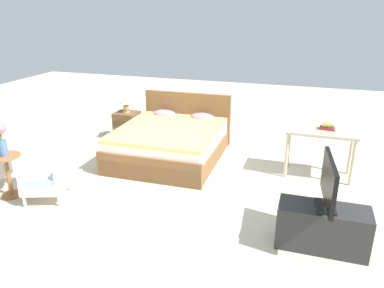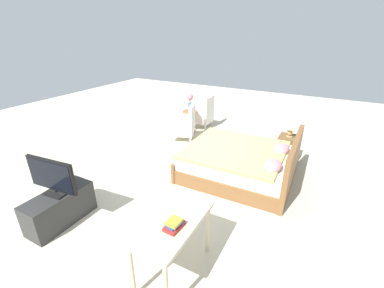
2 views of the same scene
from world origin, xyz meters
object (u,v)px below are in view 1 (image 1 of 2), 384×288
at_px(side_table, 7,171).
at_px(tv_stand, 322,227).
at_px(table_lamp, 126,102).
at_px(armchair_by_window_right, 46,172).
at_px(tv_flatscreen, 329,184).
at_px(vanity_desk, 321,137).
at_px(flower_vase, 1,135).
at_px(nightstand, 127,126).
at_px(bed, 171,141).
at_px(book_stack, 327,127).

xyz_separation_m(side_table, tv_stand, (4.12, 0.08, -0.14)).
distance_m(table_lamp, tv_stand, 4.51).
distance_m(armchair_by_window_right, tv_flatscreen, 3.63).
xyz_separation_m(armchair_by_window_right, side_table, (-0.52, -0.15, 0.01)).
bearing_deg(vanity_desk, side_table, -153.67).
relative_size(armchair_by_window_right, flower_vase, 1.93).
relative_size(side_table, nightstand, 1.12).
distance_m(table_lamp, vanity_desk, 3.67).
height_order(bed, flower_vase, flower_vase).
distance_m(nightstand, table_lamp, 0.49).
bearing_deg(tv_stand, vanity_desk, 91.63).
bearing_deg(vanity_desk, book_stack, 42.13).
bearing_deg(side_table, tv_stand, 1.18).
xyz_separation_m(tv_flatscreen, vanity_desk, (-0.06, 1.93, -0.14)).
height_order(flower_vase, nightstand, flower_vase).
distance_m(table_lamp, tv_flatscreen, 4.48).
relative_size(nightstand, table_lamp, 1.65).
relative_size(bed, flower_vase, 4.23).
bearing_deg(book_stack, nightstand, 171.10).
distance_m(tv_stand, vanity_desk, 1.97).
bearing_deg(tv_flatscreen, armchair_by_window_right, 179.02).
xyz_separation_m(flower_vase, vanity_desk, (4.07, 2.01, -0.27)).
relative_size(table_lamp, vanity_desk, 0.32).
height_order(flower_vase, vanity_desk, flower_vase).
height_order(bed, side_table, bed).
bearing_deg(nightstand, book_stack, -8.90).
relative_size(side_table, vanity_desk, 0.58).
bearing_deg(vanity_desk, flower_vase, -153.67).
height_order(bed, tv_stand, bed).
distance_m(flower_vase, nightstand, 2.77).
bearing_deg(tv_flatscreen, nightstand, 144.96).
xyz_separation_m(flower_vase, nightstand, (0.45, 2.66, -0.63)).
bearing_deg(table_lamp, side_table, -99.69).
height_order(table_lamp, tv_flatscreen, tv_flatscreen).
xyz_separation_m(side_table, tv_flatscreen, (4.13, 0.08, 0.40)).
xyz_separation_m(side_table, flower_vase, (-0.00, -0.00, 0.52)).
bearing_deg(flower_vase, book_stack, 26.68).
height_order(flower_vase, tv_stand, flower_vase).
xyz_separation_m(tv_stand, book_stack, (0.02, 2.00, 0.54)).
bearing_deg(side_table, tv_flatscreen, 1.18).
bearing_deg(side_table, table_lamp, 80.31).
height_order(table_lamp, tv_stand, table_lamp).
distance_m(armchair_by_window_right, table_lamp, 2.54).
bearing_deg(tv_flatscreen, side_table, -178.82).
bearing_deg(table_lamp, nightstand, -90.00).
distance_m(bed, vanity_desk, 2.45).
relative_size(tv_stand, vanity_desk, 0.92).
distance_m(bed, tv_flatscreen, 3.17).
bearing_deg(tv_stand, nightstand, 144.94).
distance_m(table_lamp, book_stack, 3.73).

